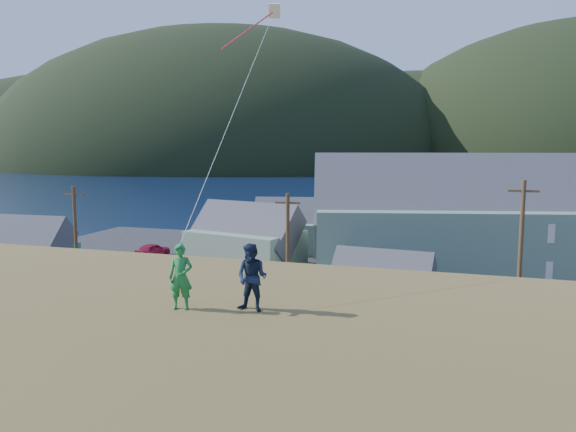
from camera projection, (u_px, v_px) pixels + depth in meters
The scene contains 16 objects.
ground at pixel (296, 334), 33.96m from camera, with size 900.00×900.00×0.00m, color #0A1638.
grass_strip at pixel (286, 345), 32.06m from camera, with size 110.00×8.00×0.10m, color #4C3D19.
waterfront_lot at pixel (350, 273), 50.05m from camera, with size 72.00×36.00×0.12m, color #28282B.
wharf at pixel (339, 229), 73.55m from camera, with size 26.00×14.00×0.90m, color gray.
far_shore at pixel (448, 162), 346.30m from camera, with size 900.00×320.00×2.00m, color black.
far_hills at pixel (517, 163), 287.72m from camera, with size 760.00×265.00×143.00m.
lodge at pixel (537, 223), 46.28m from camera, with size 38.13×18.61×12.93m.
shed_teal at pixel (16, 253), 46.14m from camera, with size 8.90×6.48×6.79m.
shed_palegreen_near at pixel (245, 239), 51.65m from camera, with size 11.34×8.56×7.38m.
shed_white at pixel (381, 286), 37.44m from camera, with size 7.13×5.13×5.31m.
shed_palegreen_far at pixel (304, 227), 59.55m from camera, with size 11.46×7.91×7.06m.
utility_poles at pixel (284, 256), 35.18m from camera, with size 29.48×0.24×9.38m.
parked_cars at pixel (258, 250), 56.89m from camera, with size 24.99×11.93×1.56m.
kite_flyer_green at pixel (181, 277), 14.35m from camera, with size 0.62×0.41×1.69m, color #227D38.
kite_flyer_navy at pixel (252, 278), 14.20m from camera, with size 0.84×0.66×1.73m, color #15213A.
kite_rig at pixel (270, 17), 21.96m from camera, with size 0.93×4.94×12.16m.
Camera 1 is at (9.30, -31.44, 11.41)m, focal length 35.00 mm.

